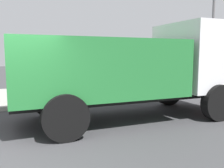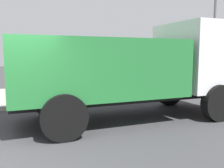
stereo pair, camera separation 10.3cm
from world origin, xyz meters
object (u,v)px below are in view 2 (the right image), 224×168
loose_tire (46,85)px  dump_truck_green (136,67)px  street_light_pole (214,35)px  fire_hydrant (41,88)px

loose_tire → dump_truck_green: (2.54, -3.07, 0.82)m
dump_truck_green → street_light_pole: size_ratio=1.28×
fire_hydrant → loose_tire: bearing=-36.1°
fire_hydrant → loose_tire: loose_tire is taller
street_light_pole → dump_truck_green: bearing=-151.8°
fire_hydrant → dump_truck_green: (2.71, -3.20, 0.98)m
loose_tire → street_light_pole: (8.01, -0.14, 2.13)m
dump_truck_green → street_light_pole: (5.47, 2.93, 1.32)m
loose_tire → fire_hydrant: bearing=143.9°
fire_hydrant → dump_truck_green: size_ratio=0.13×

